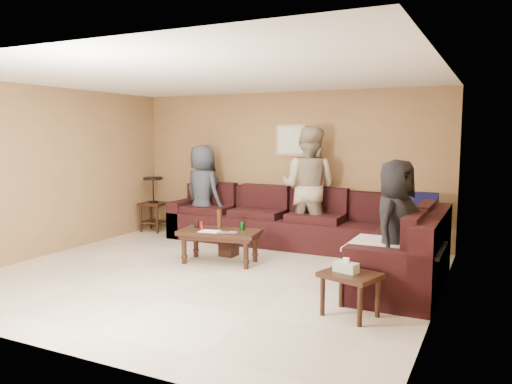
# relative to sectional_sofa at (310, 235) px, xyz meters

# --- Properties ---
(room) EXTENTS (5.60, 5.50, 2.50)m
(room) POSITION_rel_sectional_sofa_xyz_m (-0.81, -1.52, 1.34)
(room) COLOR beige
(room) RESTS_ON ground
(sectional_sofa) EXTENTS (4.65, 2.90, 0.97)m
(sectional_sofa) POSITION_rel_sectional_sofa_xyz_m (0.00, 0.00, 0.00)
(sectional_sofa) COLOR black
(sectional_sofa) RESTS_ON ground
(coffee_table) EXTENTS (1.18, 0.72, 0.74)m
(coffee_table) POSITION_rel_sectional_sofa_xyz_m (-1.01, -0.91, 0.07)
(coffee_table) COLOR black
(coffee_table) RESTS_ON ground
(end_table_left) EXTENTS (0.49, 0.49, 1.01)m
(end_table_left) POSITION_rel_sectional_sofa_xyz_m (-3.28, 0.54, 0.20)
(end_table_left) COLOR black
(end_table_left) RESTS_ON ground
(side_table_right) EXTENTS (0.64, 0.58, 0.59)m
(side_table_right) POSITION_rel_sectional_sofa_xyz_m (1.19, -2.14, 0.06)
(side_table_right) COLOR black
(side_table_right) RESTS_ON ground
(waste_bin) EXTENTS (0.24, 0.24, 0.27)m
(waste_bin) POSITION_rel_sectional_sofa_xyz_m (-1.09, -0.51, -0.19)
(waste_bin) COLOR black
(waste_bin) RESTS_ON ground
(wall_art) EXTENTS (0.52, 0.04, 0.52)m
(wall_art) POSITION_rel_sectional_sofa_xyz_m (-0.71, 0.96, 1.37)
(wall_art) COLOR tan
(wall_art) RESTS_ON ground
(person_left) EXTENTS (0.91, 0.73, 1.62)m
(person_left) POSITION_rel_sectional_sofa_xyz_m (-2.15, 0.47, 0.48)
(person_left) COLOR #313845
(person_left) RESTS_ON ground
(person_middle) EXTENTS (0.95, 0.75, 1.93)m
(person_middle) POSITION_rel_sectional_sofa_xyz_m (-0.24, 0.56, 0.64)
(person_middle) COLOR tan
(person_middle) RESTS_ON ground
(person_right) EXTENTS (0.62, 0.83, 1.53)m
(person_right) POSITION_rel_sectional_sofa_xyz_m (1.46, -1.27, 0.44)
(person_right) COLOR black
(person_right) RESTS_ON ground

